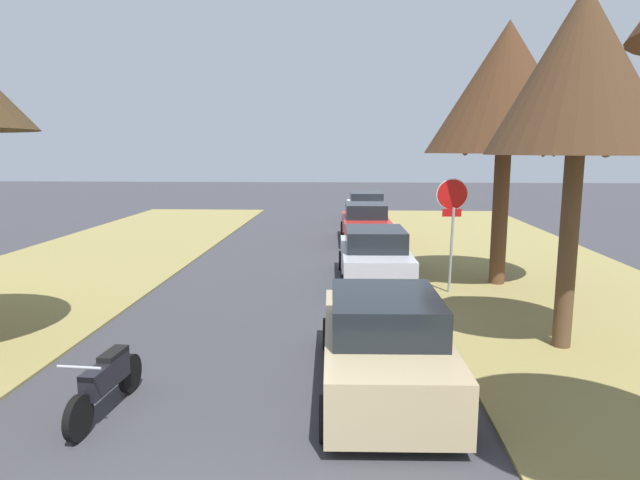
% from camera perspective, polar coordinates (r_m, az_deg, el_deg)
% --- Properties ---
extents(stop_sign_far, '(0.81, 0.38, 2.96)m').
position_cam_1_polar(stop_sign_far, '(14.43, 13.53, 2.97)').
color(stop_sign_far, '#9EA0A5').
rests_on(stop_sign_far, grass_verge_right).
extents(street_tree_right_mid_a, '(3.20, 3.20, 6.52)m').
position_cam_1_polar(street_tree_right_mid_a, '(11.04, 25.47, 15.39)').
color(street_tree_right_mid_a, brown).
rests_on(street_tree_right_mid_a, grass_verge_right).
extents(street_tree_right_mid_b, '(4.21, 4.21, 7.02)m').
position_cam_1_polar(street_tree_right_mid_b, '(15.82, 18.80, 14.62)').
color(street_tree_right_mid_b, brown).
rests_on(street_tree_right_mid_b, grass_verge_right).
extents(parked_sedan_tan, '(2.06, 4.46, 1.57)m').
position_cam_1_polar(parked_sedan_tan, '(8.79, 6.60, -10.70)').
color(parked_sedan_tan, tan).
rests_on(parked_sedan_tan, ground).
extents(parked_sedan_silver, '(2.06, 4.46, 1.57)m').
position_cam_1_polar(parked_sedan_silver, '(15.53, 5.66, -1.84)').
color(parked_sedan_silver, '#BCBCC1').
rests_on(parked_sedan_silver, ground).
extents(parked_sedan_red, '(2.06, 4.46, 1.57)m').
position_cam_1_polar(parked_sedan_red, '(22.57, 4.71, 1.68)').
color(parked_sedan_red, red).
rests_on(parked_sedan_red, ground).
extents(parked_sedan_white, '(2.06, 4.46, 1.57)m').
position_cam_1_polar(parked_sedan_white, '(28.41, 4.77, 3.26)').
color(parked_sedan_white, white).
rests_on(parked_sedan_white, ground).
extents(parked_motorcycle, '(0.60, 2.05, 0.97)m').
position_cam_1_polar(parked_motorcycle, '(8.61, -21.28, -13.47)').
color(parked_motorcycle, black).
rests_on(parked_motorcycle, ground).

